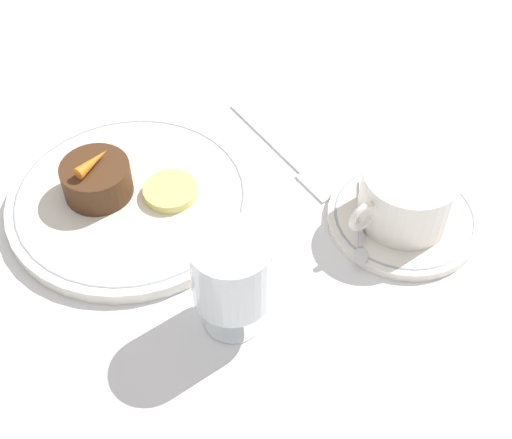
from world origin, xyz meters
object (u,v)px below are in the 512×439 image
at_px(dinner_plate, 131,199).
at_px(dessert_cake, 97,180).
at_px(coffee_cup, 407,194).
at_px(fork, 290,159).
at_px(wine_glass, 232,275).

height_order(dinner_plate, dessert_cake, dessert_cake).
xyz_separation_m(coffee_cup, fork, (0.04, -0.14, -0.04)).
distance_m(dinner_plate, wine_glass, 0.19).
relative_size(coffee_cup, dessert_cake, 1.70).
relative_size(dinner_plate, fork, 1.36).
bearing_deg(coffee_cup, dessert_cake, -38.77).
height_order(wine_glass, fork, wine_glass).
height_order(wine_glass, dessert_cake, wine_glass).
bearing_deg(dessert_cake, fork, 163.38).
bearing_deg(dessert_cake, dinner_plate, 136.84).
bearing_deg(coffee_cup, wine_glass, 1.61).
relative_size(fork, dessert_cake, 2.64).
distance_m(dinner_plate, fork, 0.19).
relative_size(wine_glass, fork, 0.57).
distance_m(coffee_cup, dessert_cake, 0.32).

